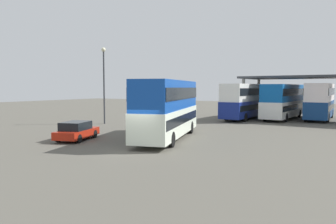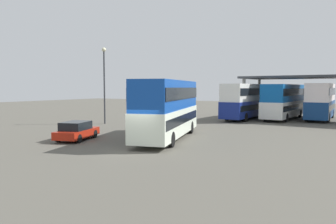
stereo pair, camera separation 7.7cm
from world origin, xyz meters
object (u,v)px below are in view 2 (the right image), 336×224
object	(u,v)px
double_decker_far_right	(321,100)
parked_hatchback	(77,131)
double_decker_main	(168,107)
double_decker_mid_row	(284,100)
lamppost_tall	(104,76)
double_decker_near_canopy	(247,100)

from	to	relation	value
double_decker_far_right	parked_hatchback	bearing A→B (deg)	151.71
double_decker_main	double_decker_mid_row	bearing A→B (deg)	-27.66
double_decker_main	parked_hatchback	xyz separation A→B (m)	(-5.38, -3.96, -1.69)
parked_hatchback	double_decker_mid_row	xyz separation A→B (m)	(9.39, 24.37, 1.62)
double_decker_mid_row	double_decker_far_right	distance (m)	4.14
double_decker_mid_row	lamppost_tall	bearing A→B (deg)	137.95
double_decker_mid_row	lamppost_tall	size ratio (longest dim) A/B	1.40
parked_hatchback	double_decker_near_canopy	bearing A→B (deg)	-31.90
double_decker_main	double_decker_mid_row	xyz separation A→B (m)	(4.01, 20.41, -0.07)
parked_hatchback	double_decker_main	bearing A→B (deg)	-71.93
parked_hatchback	lamppost_tall	xyz separation A→B (m)	(-5.59, 9.12, 4.32)
double_decker_near_canopy	double_decker_far_right	bearing A→B (deg)	-64.35
double_decker_main	double_decker_near_canopy	xyz separation A→B (m)	(0.05, 18.42, -0.04)
parked_hatchback	double_decker_near_canopy	distance (m)	23.08
double_decker_far_right	lamppost_tall	xyz separation A→B (m)	(-18.86, -16.70, 2.65)
double_decker_mid_row	lamppost_tall	xyz separation A→B (m)	(-14.98, -15.24, 2.70)
double_decker_far_right	double_decker_main	bearing A→B (deg)	159.06
parked_hatchback	double_decker_near_canopy	xyz separation A→B (m)	(5.43, 22.37, 1.65)
double_decker_mid_row	double_decker_main	bearing A→B (deg)	171.34
double_decker_main	parked_hatchback	size ratio (longest dim) A/B	2.56
double_decker_mid_row	lamppost_tall	world-z (taller)	lamppost_tall
double_decker_far_right	lamppost_tall	bearing A→B (deg)	130.43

